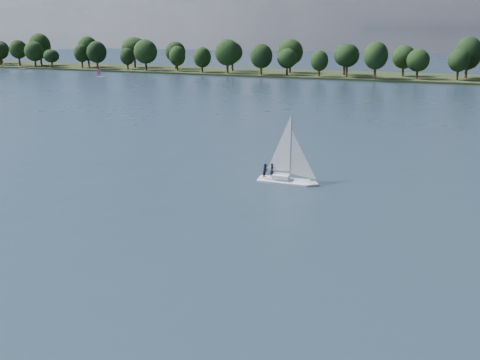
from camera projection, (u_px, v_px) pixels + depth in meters
name	position (u px, v px, depth m)	size (l,w,h in m)	color
ground	(371.00, 122.00, 113.75)	(700.00, 700.00, 0.00)	#233342
far_shore	(419.00, 79.00, 212.96)	(660.00, 40.00, 1.50)	black
sailboat	(284.00, 163.00, 68.03)	(7.24, 2.39, 9.40)	white
dinghy_pink	(100.00, 74.00, 219.58)	(3.43, 2.45, 5.10)	white
pontoon	(22.00, 69.00, 262.30)	(4.00, 2.00, 0.50)	#505254
treeline	(420.00, 58.00, 207.53)	(562.17, 74.17, 18.25)	black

